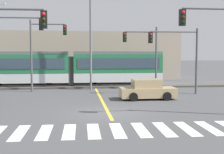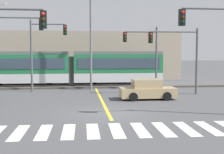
{
  "view_description": "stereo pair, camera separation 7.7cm",
  "coord_description": "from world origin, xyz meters",
  "views": [
    {
      "loc": [
        -1.86,
        -18.05,
        3.63
      ],
      "look_at": [
        0.94,
        6.32,
        1.6
      ],
      "focal_mm": 50.0,
      "sensor_mm": 36.0,
      "label": 1
    },
    {
      "loc": [
        -1.78,
        -18.06,
        3.63
      ],
      "look_at": [
        0.94,
        6.32,
        1.6
      ],
      "focal_mm": 50.0,
      "sensor_mm": 36.0,
      "label": 2
    }
  ],
  "objects": [
    {
      "name": "traffic_light_mid_right",
      "position": [
        6.74,
        7.3,
        3.77
      ],
      "size": [
        4.25,
        0.38,
        5.54
      ],
      "color": "#515459",
      "rests_on": "ground"
    },
    {
      "name": "crosswalk_stripe_5",
      "position": [
        0.0,
        -4.08,
        0.0
      ],
      "size": [
        0.61,
        2.81,
        0.01
      ],
      "primitive_type": "cube",
      "rotation": [
        0.0,
        0.0,
        -0.02
      ],
      "color": "silver",
      "rests_on": "ground"
    },
    {
      "name": "rail_near",
      "position": [
        0.0,
        13.32,
        0.23
      ],
      "size": [
        120.0,
        0.08,
        0.1
      ],
      "primitive_type": "cube",
      "color": "#939399",
      "rests_on": "track_bed"
    },
    {
      "name": "ground_plane",
      "position": [
        0.0,
        0.0,
        0.0
      ],
      "size": [
        200.0,
        200.0,
        0.0
      ],
      "primitive_type": "plane",
      "color": "#474749"
    },
    {
      "name": "traffic_light_far_left",
      "position": [
        -4.81,
        10.41,
        4.21
      ],
      "size": [
        3.25,
        0.38,
        6.4
      ],
      "color": "#515459",
      "rests_on": "ground"
    },
    {
      "name": "crosswalk_stripe_8",
      "position": [
        3.3,
        -4.14,
        0.0
      ],
      "size": [
        0.61,
        2.81,
        0.01
      ],
      "primitive_type": "cube",
      "rotation": [
        0.0,
        0.0,
        -0.02
      ],
      "color": "silver",
      "rests_on": "ground"
    },
    {
      "name": "light_rail_tram",
      "position": [
        -2.37,
        14.03,
        2.05
      ],
      "size": [
        18.5,
        2.64,
        3.43
      ],
      "color": "silver",
      "rests_on": "track_bed"
    },
    {
      "name": "traffic_light_near_right",
      "position": [
        6.21,
        -1.44,
        4.24
      ],
      "size": [
        3.75,
        0.38,
        6.54
      ],
      "color": "#515459",
      "rests_on": "ground"
    },
    {
      "name": "rail_far",
      "position": [
        0.0,
        14.76,
        0.23
      ],
      "size": [
        120.0,
        0.08,
        0.1
      ],
      "primitive_type": "cube",
      "color": "#939399",
      "rests_on": "track_bed"
    },
    {
      "name": "street_lamp_centre",
      "position": [
        -0.26,
        11.05,
        5.02
      ],
      "size": [
        2.56,
        0.28,
        8.79
      ],
      "color": "slate",
      "rests_on": "ground"
    },
    {
      "name": "crosswalk_stripe_1",
      "position": [
        -4.4,
        -4.01,
        0.0
      ],
      "size": [
        0.61,
        2.81,
        0.01
      ],
      "primitive_type": "cube",
      "rotation": [
        0.0,
        0.0,
        -0.02
      ],
      "color": "silver",
      "rests_on": "ground"
    },
    {
      "name": "crosswalk_stripe_7",
      "position": [
        2.2,
        -4.12,
        0.0
      ],
      "size": [
        0.61,
        2.81,
        0.01
      ],
      "primitive_type": "cube",
      "rotation": [
        0.0,
        0.0,
        -0.02
      ],
      "color": "silver",
      "rests_on": "ground"
    },
    {
      "name": "crosswalk_stripe_9",
      "position": [
        4.4,
        -4.16,
        0.0
      ],
      "size": [
        0.61,
        2.81,
        0.01
      ],
      "primitive_type": "cube",
      "rotation": [
        0.0,
        0.0,
        -0.02
      ],
      "color": "silver",
      "rests_on": "ground"
    },
    {
      "name": "traffic_light_far_right",
      "position": [
        4.53,
        10.59,
        3.85
      ],
      "size": [
        3.25,
        0.38,
        5.89
      ],
      "color": "#515459",
      "rests_on": "ground"
    },
    {
      "name": "sedan_crossing",
      "position": [
        3.49,
        4.94,
        0.7
      ],
      "size": [
        4.21,
        1.94,
        1.52
      ],
      "color": "tan",
      "rests_on": "ground"
    },
    {
      "name": "crosswalk_stripe_2",
      "position": [
        -3.3,
        -4.03,
        0.0
      ],
      "size": [
        0.61,
        2.81,
        0.01
      ],
      "primitive_type": "cube",
      "rotation": [
        0.0,
        0.0,
        -0.02
      ],
      "color": "silver",
      "rests_on": "ground"
    },
    {
      "name": "building_backdrop_far",
      "position": [
        0.17,
        23.64,
        3.06
      ],
      "size": [
        22.63,
        6.0,
        6.12
      ],
      "primitive_type": "cube",
      "color": "tan",
      "rests_on": "ground"
    },
    {
      "name": "crosswalk_stripe_3",
      "position": [
        -2.2,
        -4.04,
        0.0
      ],
      "size": [
        0.61,
        2.81,
        0.01
      ],
      "primitive_type": "cube",
      "rotation": [
        0.0,
        0.0,
        -0.02
      ],
      "color": "silver",
      "rests_on": "ground"
    },
    {
      "name": "crosswalk_stripe_4",
      "position": [
        -1.1,
        -4.06,
        0.0
      ],
      "size": [
        0.61,
        2.81,
        0.01
      ],
      "primitive_type": "cube",
      "rotation": [
        0.0,
        0.0,
        -0.02
      ],
      "color": "silver",
      "rests_on": "ground"
    },
    {
      "name": "lane_centre_line",
      "position": [
        0.0,
        4.98,
        0.0
      ],
      "size": [
        0.2,
        14.12,
        0.01
      ],
      "primitive_type": "cube",
      "color": "gold",
      "rests_on": "ground"
    },
    {
      "name": "track_bed",
      "position": [
        0.0,
        14.04,
        0.09
      ],
      "size": [
        120.0,
        4.0,
        0.18
      ],
      "primitive_type": "cube",
      "color": "#4C4742",
      "rests_on": "ground"
    },
    {
      "name": "crosswalk_stripe_6",
      "position": [
        1.1,
        -4.1,
        0.0
      ],
      "size": [
        0.61,
        2.81,
        0.01
      ],
      "primitive_type": "cube",
      "rotation": [
        0.0,
        0.0,
        -0.02
      ],
      "color": "silver",
      "rests_on": "ground"
    },
    {
      "name": "traffic_light_mid_left",
      "position": [
        -7.13,
        6.65,
        4.38
      ],
      "size": [
        4.25,
        0.38,
        6.55
      ],
      "color": "#515459",
      "rests_on": "ground"
    }
  ]
}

